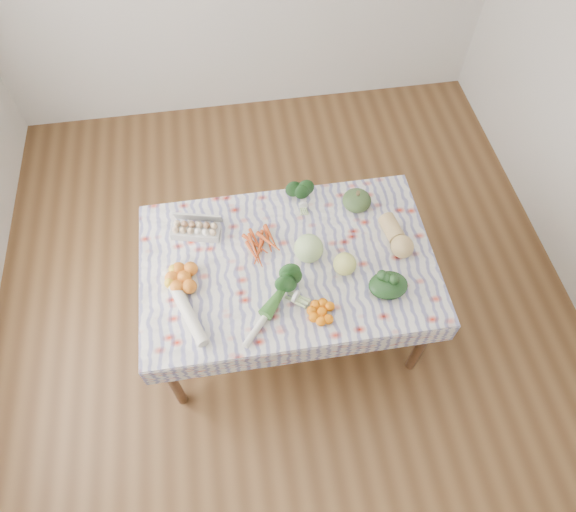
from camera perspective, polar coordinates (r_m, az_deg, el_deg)
The scene contains 16 objects.
ground at distance 3.56m, azimuth -0.00°, elevation -7.19°, with size 4.50×4.50×0.00m, color brown.
dining_table at distance 2.96m, azimuth -0.00°, elevation -1.49°, with size 1.60×1.00×0.75m.
tablecloth at distance 2.90m, azimuth -0.00°, elevation -0.69°, with size 1.66×1.06×0.01m, color silver.
egg_carton at distance 3.01m, azimuth -10.22°, elevation 2.77°, with size 0.28×0.11×0.07m, color #BBBBB5.
carrot_bunch at distance 2.92m, azimuth -2.88°, elevation 0.85°, with size 0.22×0.20×0.04m, color #C84919.
kale_bunch at distance 3.09m, azimuth 1.60°, elevation 6.62°, with size 0.15×0.13×0.13m, color #163915.
kabocha_squash at distance 3.10m, azimuth 7.65°, elevation 6.13°, with size 0.17×0.17×0.11m, color #3E5A2D.
cabbage at distance 2.84m, azimuth 2.31°, elevation 0.85°, with size 0.16×0.16×0.16m, color #ADD182.
butternut_squash at distance 2.98m, azimuth 11.98°, elevation 2.27°, with size 0.13×0.28×0.13m, color tan.
orange_cluster at distance 2.84m, azimuth -11.49°, elevation -2.37°, with size 0.26×0.26×0.09m, color orange.
broccoli at distance 2.73m, azimuth -0.13°, elevation -3.79°, with size 0.17×0.17×0.12m, color #1D4B1B.
mandarin_cluster at distance 2.71m, azimuth 3.78°, elevation -6.18°, with size 0.18×0.18×0.06m, color orange.
grapefruit at distance 2.82m, azimuth 6.32°, elevation -0.88°, with size 0.13×0.13×0.13m, color #DBE16C.
spinach_bag at distance 2.81m, azimuth 11.08°, elevation -3.20°, with size 0.21×0.17×0.09m, color #183617.
daikon at distance 2.75m, azimuth -11.17°, elevation -6.03°, with size 0.06×0.06×0.45m, color white.
leek at distance 2.70m, azimuth -2.70°, elevation -6.96°, with size 0.04×0.04×0.36m, color white.
Camera 1 is at (-0.24, -1.53, 3.21)m, focal length 32.00 mm.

